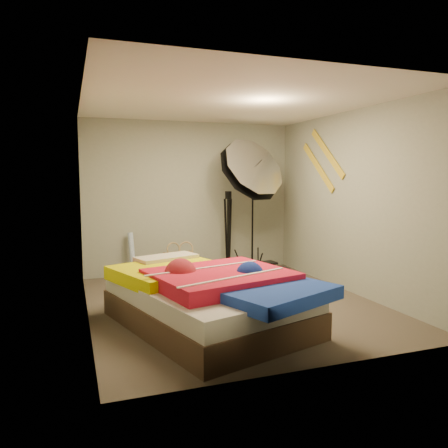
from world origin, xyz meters
name	(u,v)px	position (x,y,z in m)	size (l,w,h in m)	color
floor	(232,303)	(0.00, 0.00, 0.00)	(4.00, 4.00, 0.00)	brown
ceiling	(233,102)	(0.00, 0.00, 2.50)	(4.00, 4.00, 0.00)	silver
wall_back	(190,198)	(0.00, 2.00, 1.25)	(3.50, 3.50, 0.00)	gray
wall_front	(319,220)	(0.00, -2.00, 1.25)	(3.50, 3.50, 0.00)	gray
wall_left	(85,209)	(-1.75, 0.00, 1.25)	(4.00, 4.00, 0.00)	gray
wall_right	(352,202)	(1.75, 0.00, 1.25)	(4.00, 4.00, 0.00)	gray
tote_bag	(179,266)	(-0.34, 1.45, 0.22)	(0.45, 0.13, 0.45)	tan
wrapping_roll	(132,255)	(-1.00, 1.83, 0.36)	(0.08, 0.08, 0.73)	#6A93D4
camera_case	(266,272)	(0.90, 0.93, 0.14)	(0.28, 0.20, 0.28)	silver
duffel_bag	(282,276)	(1.09, 0.78, 0.10)	(0.20, 0.20, 0.33)	black
wall_stripe_upper	(327,153)	(1.73, 0.60, 1.95)	(0.02, 1.10, 0.10)	gold
wall_stripe_lower	(318,167)	(1.73, 0.85, 1.75)	(0.02, 1.10, 0.10)	gold
bed	(208,297)	(-0.54, -0.70, 0.32)	(2.11, 2.55, 0.63)	#4F3829
photo_umbrella	(249,172)	(0.80, 1.39, 1.67)	(1.26, 1.03, 2.33)	black
camera_tripod	(228,226)	(0.56, 1.69, 0.78)	(0.10, 0.10, 1.36)	black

